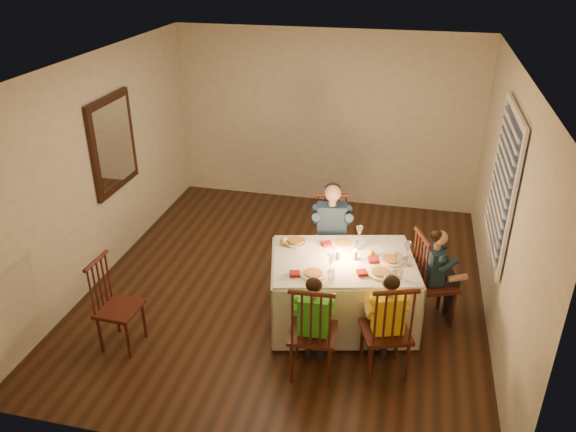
% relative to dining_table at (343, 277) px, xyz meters
% --- Properties ---
extents(ground, '(5.00, 5.00, 0.00)m').
position_rel_dining_table_xyz_m(ground, '(-0.71, 0.52, -0.55)').
color(ground, black).
rests_on(ground, ground).
extents(wall_left, '(0.02, 5.00, 2.60)m').
position_rel_dining_table_xyz_m(wall_left, '(-2.96, 0.52, 0.75)').
color(wall_left, beige).
rests_on(wall_left, ground).
extents(wall_right, '(0.02, 5.00, 2.60)m').
position_rel_dining_table_xyz_m(wall_right, '(1.54, 0.52, 0.75)').
color(wall_right, beige).
rests_on(wall_right, ground).
extents(wall_back, '(4.50, 0.02, 2.60)m').
position_rel_dining_table_xyz_m(wall_back, '(-0.71, 3.02, 0.75)').
color(wall_back, beige).
rests_on(wall_back, ground).
extents(ceiling, '(5.00, 5.00, 0.00)m').
position_rel_dining_table_xyz_m(ceiling, '(-0.71, 0.52, 2.05)').
color(ceiling, white).
rests_on(ceiling, wall_back).
extents(dining_table, '(1.68, 1.38, 0.74)m').
position_rel_dining_table_xyz_m(dining_table, '(0.00, 0.00, 0.00)').
color(dining_table, white).
rests_on(dining_table, ground).
extents(chair_adult, '(0.50, 0.48, 1.05)m').
position_rel_dining_table_xyz_m(chair_adult, '(-0.25, 0.79, -0.55)').
color(chair_adult, black).
rests_on(chair_adult, ground).
extents(chair_near_left, '(0.46, 0.44, 1.05)m').
position_rel_dining_table_xyz_m(chair_near_left, '(-0.15, -0.86, -0.55)').
color(chair_near_left, black).
rests_on(chair_near_left, ground).
extents(chair_near_right, '(0.54, 0.53, 1.05)m').
position_rel_dining_table_xyz_m(chair_near_right, '(0.50, -0.69, -0.55)').
color(chair_near_right, black).
rests_on(chair_near_right, ground).
extents(chair_end, '(0.54, 0.55, 1.05)m').
position_rel_dining_table_xyz_m(chair_end, '(0.94, 0.25, -0.55)').
color(chair_end, black).
rests_on(chair_end, ground).
extents(chair_extra, '(0.40, 0.42, 0.98)m').
position_rel_dining_table_xyz_m(chair_extra, '(-2.10, -0.88, -0.55)').
color(chair_extra, black).
rests_on(chair_extra, ground).
extents(adult, '(0.52, 0.49, 1.24)m').
position_rel_dining_table_xyz_m(adult, '(-0.25, 0.79, -0.55)').
color(adult, navy).
rests_on(adult, ground).
extents(child_green, '(0.38, 0.35, 1.08)m').
position_rel_dining_table_xyz_m(child_green, '(-0.15, -0.86, -0.55)').
color(child_green, green).
rests_on(child_green, ground).
extents(child_yellow, '(0.46, 0.44, 1.09)m').
position_rel_dining_table_xyz_m(child_yellow, '(0.50, -0.69, -0.55)').
color(child_yellow, yellow).
rests_on(child_yellow, ground).
extents(child_teal, '(0.44, 0.46, 1.09)m').
position_rel_dining_table_xyz_m(child_teal, '(0.94, 0.25, -0.55)').
color(child_teal, '#17293A').
rests_on(child_teal, ground).
extents(setting_adult, '(0.31, 0.31, 0.02)m').
position_rel_dining_table_xyz_m(setting_adult, '(-0.04, 0.29, 0.23)').
color(setting_adult, white).
rests_on(setting_adult, dining_table).
extents(setting_green, '(0.31, 0.31, 0.02)m').
position_rel_dining_table_xyz_m(setting_green, '(-0.25, -0.36, 0.23)').
color(setting_green, white).
rests_on(setting_green, dining_table).
extents(setting_yellow, '(0.31, 0.31, 0.02)m').
position_rel_dining_table_xyz_m(setting_yellow, '(0.39, -0.20, 0.23)').
color(setting_yellow, white).
rests_on(setting_yellow, dining_table).
extents(setting_teal, '(0.31, 0.31, 0.02)m').
position_rel_dining_table_xyz_m(setting_teal, '(0.47, 0.07, 0.23)').
color(setting_teal, white).
rests_on(setting_teal, dining_table).
extents(candle_left, '(0.06, 0.06, 0.10)m').
position_rel_dining_table_xyz_m(candle_left, '(-0.05, -0.01, 0.27)').
color(candle_left, white).
rests_on(candle_left, dining_table).
extents(candle_right, '(0.06, 0.06, 0.10)m').
position_rel_dining_table_xyz_m(candle_right, '(0.11, 0.03, 0.27)').
color(candle_right, white).
rests_on(candle_right, dining_table).
extents(squash, '(0.09, 0.09, 0.09)m').
position_rel_dining_table_xyz_m(squash, '(-0.67, 0.16, 0.27)').
color(squash, yellow).
rests_on(squash, dining_table).
extents(orange_fruit, '(0.08, 0.08, 0.08)m').
position_rel_dining_table_xyz_m(orange_fruit, '(0.26, 0.12, 0.26)').
color(orange_fruit, orange).
rests_on(orange_fruit, dining_table).
extents(serving_bowl, '(0.23, 0.23, 0.05)m').
position_rel_dining_table_xyz_m(serving_bowl, '(-0.54, 0.17, 0.25)').
color(serving_bowl, white).
rests_on(serving_bowl, dining_table).
extents(wall_mirror, '(0.06, 0.95, 1.15)m').
position_rel_dining_table_xyz_m(wall_mirror, '(-2.93, 0.82, 0.95)').
color(wall_mirror, black).
rests_on(wall_mirror, wall_left).
extents(window_blinds, '(0.07, 1.34, 1.54)m').
position_rel_dining_table_xyz_m(window_blinds, '(1.49, 0.62, 0.95)').
color(window_blinds, '#0D1A36').
rests_on(window_blinds, wall_right).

